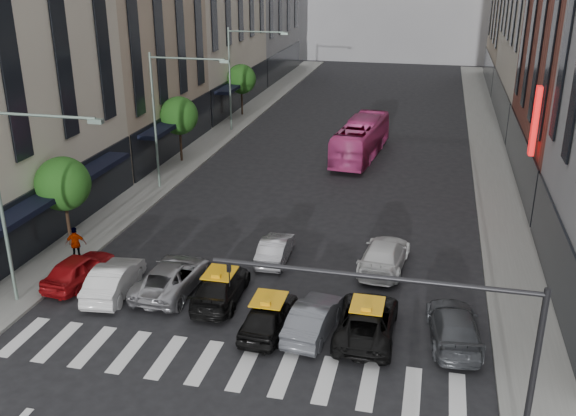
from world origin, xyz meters
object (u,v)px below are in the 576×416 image
Objects in this scene: streetlamp_near at (16,182)px; car_white_front at (114,279)px; streetlamp_far at (240,66)px; taxi_center at (269,315)px; car_red at (79,269)px; pedestrian_far at (76,244)px; streetlamp_mid at (167,104)px; taxi_left at (221,287)px; bus at (361,139)px.

streetlamp_near reaches higher than car_white_front.
streetlamp_far is 33.88m from taxi_center.
car_white_front is at bearing 169.84° from car_red.
taxi_center is 12.00m from pedestrian_far.
streetlamp_near is 6.25m from car_white_front.
streetlamp_near is 1.99× the size of car_white_front.
taxi_center is (10.91, -31.66, -5.17)m from streetlamp_far.
streetlamp_near is at bearing 23.93° from car_white_front.
pedestrian_far reaches higher than car_red.
streetlamp_far is at bearing 90.00° from streetlamp_mid.
car_red is (0.88, 2.40, -5.17)m from streetlamp_near.
car_red is at bearing 69.82° from streetlamp_near.
taxi_left is 1.12× the size of taxi_center.
streetlamp_mid is 4.98× the size of pedestrian_far.
pedestrian_far is (-0.40, -11.63, -4.85)m from streetlamp_mid.
streetlamp_far reaches higher than taxi_center.
pedestrian_far is at bearing -91.95° from streetlamp_mid.
taxi_center is at bearing 144.42° from pedestrian_far.
car_red is 1.00× the size of taxi_center.
streetlamp_near is at bearing 12.74° from taxi_left.
streetlamp_far reaches higher than taxi_left.
streetlamp_mid reaches higher than car_red.
taxi_center is (7.86, -1.44, -0.01)m from car_white_front.
car_red is at bearing -8.76° from taxi_center.
streetlamp_far is at bearing -19.99° from bus.
taxi_left is at bearing 150.28° from pedestrian_far.
streetlamp_near reaches higher than taxi_left.
taxi_left is (8.10, -13.71, -5.21)m from streetlamp_mid.
streetlamp_near is 29.18m from bus.
car_white_front is 1.05× the size of taxi_center.
car_white_front is (3.04, 1.78, -5.16)m from streetlamp_near.
streetlamp_mid is at bearing -62.47° from taxi_left.
car_white_front is at bearing 76.81° from bus.
car_red is at bearing -86.29° from streetlamp_mid.
car_white_front is at bearing -7.53° from taxi_center.
car_red is at bearing 71.91° from bus.
car_white_front is (3.04, -30.22, -5.16)m from streetlamp_far.
bus is (11.51, 10.45, -4.43)m from streetlamp_mid.
streetlamp_mid is 1.99× the size of car_white_front.
bus is (10.63, 24.05, 0.74)m from car_red.
bus is (8.46, 24.67, 0.73)m from car_white_front.
taxi_left is at bearing 15.77° from streetlamp_near.
car_white_front reaches higher than taxi_center.
streetlamp_mid and streetlamp_far have the same top height.
streetlamp_near is at bearing -90.00° from streetlamp_far.
streetlamp_far is 1.87× the size of taxi_left.
streetlamp_near is 1.87× the size of taxi_left.
taxi_center is (10.02, -2.06, -0.00)m from car_red.
taxi_left is at bearing -59.43° from streetlamp_mid.
bus is at bearing -108.01° from car_red.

